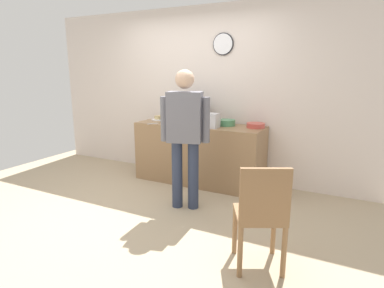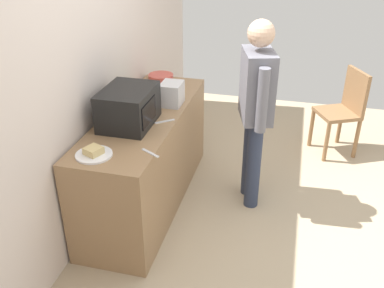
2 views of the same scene
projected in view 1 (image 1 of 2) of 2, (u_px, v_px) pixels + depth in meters
ground_plane at (139, 208)px, 3.98m from camera, size 6.00×6.00×0.00m
back_wall at (197, 94)px, 5.07m from camera, size 5.40×0.13×2.60m
kitchen_counter at (199, 154)px, 4.83m from camera, size 1.91×0.62×0.89m
microwave at (188, 113)px, 4.83m from camera, size 0.50×0.39×0.30m
sandwich_plate at (159, 119)px, 5.15m from camera, size 0.26×0.26×0.07m
salad_bowl at (227, 123)px, 4.62m from camera, size 0.25×0.25×0.08m
cereal_bowl at (256, 125)px, 4.45m from camera, size 0.25×0.25×0.06m
toaster at (211, 120)px, 4.44m from camera, size 0.22×0.18×0.20m
fork_utensil at (186, 126)px, 4.59m from camera, size 0.12×0.14×0.01m
spoon_utensil at (153, 124)px, 4.77m from camera, size 0.10×0.16×0.01m
person_standing at (185, 130)px, 3.80m from camera, size 0.57×0.34×1.68m
wooden_chair at (261, 213)px, 2.65m from camera, size 0.54×0.54×0.94m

